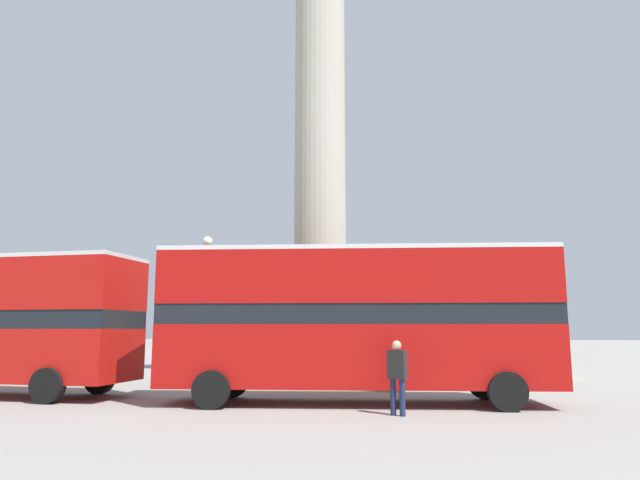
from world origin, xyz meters
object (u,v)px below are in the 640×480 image
monument_column (320,207)px  street_lamp (205,310)px  bus_b (356,318)px  pedestrian_near_lamp (397,372)px  equestrian_statue (511,344)px

monument_column → street_lamp: bearing=-136.9°
bus_b → pedestrian_near_lamp: size_ratio=6.20×
street_lamp → pedestrian_near_lamp: bearing=-37.1°
equestrian_statue → pedestrian_near_lamp: bearing=-92.9°
street_lamp → bus_b: bearing=-28.8°
bus_b → equestrian_statue: 12.19m
monument_column → equestrian_statue: (8.06, 4.09, -5.66)m
bus_b → pedestrian_near_lamp: bearing=-65.6°
monument_column → pedestrian_near_lamp: 10.92m
pedestrian_near_lamp → street_lamp: bearing=-9.4°
equestrian_statue → street_lamp: (-11.66, -7.45, 1.30)m
monument_column → street_lamp: (-3.60, -3.36, -4.36)m
bus_b → equestrian_statue: (6.04, 10.55, -0.97)m
monument_column → pedestrian_near_lamp: bearing=-69.5°
bus_b → equestrian_statue: bearing=55.0°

